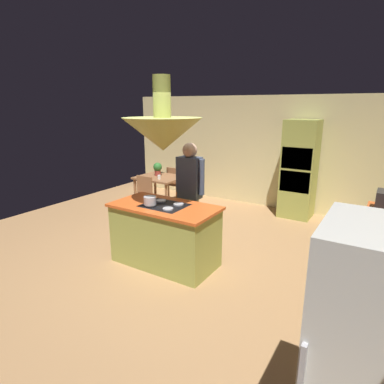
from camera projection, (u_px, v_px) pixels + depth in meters
ground at (173, 258)px, 5.10m from camera, size 8.16×8.16×0.00m
wall_back at (257, 151)px, 7.59m from camera, size 6.80×0.10×2.55m
kitchen_island at (165, 234)px, 4.82m from camera, size 1.58×0.83×0.94m
oven_tower at (299, 169)px, 6.76m from camera, size 0.66×0.62×2.05m
refrigerator at (374, 366)px, 1.89m from camera, size 0.72×0.74×1.72m
dining_table at (160, 181)px, 7.36m from camera, size 1.00×0.85×0.76m
person_at_island at (190, 189)px, 5.23m from camera, size 0.53×0.24×1.77m
range_hood at (163, 132)px, 4.42m from camera, size 1.10×1.10×1.00m
pendant_light_over_table at (159, 127)px, 7.04m from camera, size 0.32×0.32×0.82m
chair_facing_island at (142, 194)px, 6.87m from camera, size 0.40×0.40×0.87m
chair_by_back_wall at (176, 182)px, 7.93m from camera, size 0.40×0.40×0.87m
potted_plant_on_table at (158, 168)px, 7.40m from camera, size 0.20×0.20×0.30m
cup_on_table at (159, 177)px, 7.07m from camera, size 0.07×0.07×0.09m
cooking_pot_on_cooktop at (150, 201)px, 4.65m from camera, size 0.18×0.18×0.12m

